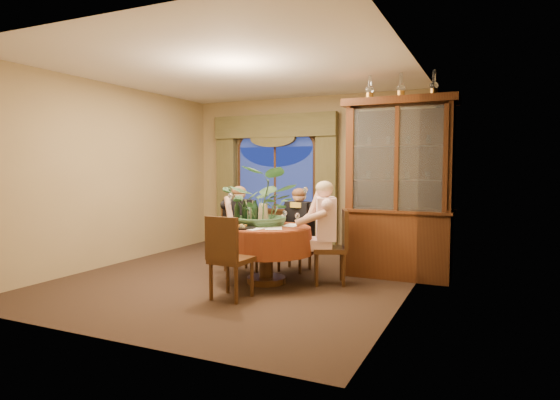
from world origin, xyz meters
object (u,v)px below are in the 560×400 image
at_px(person_back, 238,229).
at_px(olive_bowl, 271,225).
at_px(chair_back, 241,239).
at_px(person_pink, 326,232).
at_px(dining_table, 266,255).
at_px(china_cabinet, 399,189).
at_px(oil_lamp_right, 434,83).
at_px(chair_back_right, 294,238).
at_px(chair_front_left, 232,257).
at_px(wine_bottle_5, 246,212).
at_px(wine_bottle_0, 256,212).
at_px(stoneware_vase, 263,214).
at_px(person_scarf, 300,230).
at_px(chair_right, 329,247).
at_px(wine_bottle_3, 254,214).
at_px(wine_bottle_2, 245,213).
at_px(oil_lamp_left, 370,88).
at_px(oil_lamp_center, 401,86).
at_px(wine_bottle_4, 253,213).
at_px(wine_bottle_1, 237,213).
at_px(centerpiece_plant, 264,176).

distance_m(person_back, olive_bowl, 0.88).
bearing_deg(person_back, chair_back, 129.02).
relative_size(person_pink, person_back, 1.08).
distance_m(dining_table, china_cabinet, 2.03).
distance_m(oil_lamp_right, chair_back_right, 2.86).
distance_m(chair_front_left, person_back, 1.42).
height_order(person_back, wine_bottle_5, person_back).
relative_size(chair_back, wine_bottle_0, 2.91).
xyz_separation_m(stoneware_vase, wine_bottle_0, (-0.13, 0.02, 0.02)).
bearing_deg(chair_back_right, person_scarf, 147.14).
distance_m(chair_back_right, stoneware_vase, 0.85).
relative_size(chair_right, chair_front_left, 1.00).
xyz_separation_m(chair_front_left, wine_bottle_5, (-0.33, 0.93, 0.44)).
xyz_separation_m(china_cabinet, person_back, (-2.18, -0.61, -0.60)).
bearing_deg(chair_front_left, oil_lamp_right, 46.14).
bearing_deg(wine_bottle_5, dining_table, -16.86).
distance_m(person_scarf, wine_bottle_3, 0.91).
distance_m(wine_bottle_2, wine_bottle_5, 0.10).
relative_size(chair_right, wine_bottle_0, 2.91).
height_order(person_pink, wine_bottle_3, person_pink).
height_order(chair_right, stoneware_vase, stoneware_vase).
distance_m(chair_right, olive_bowl, 0.82).
bearing_deg(wine_bottle_2, chair_right, 15.16).
bearing_deg(oil_lamp_left, china_cabinet, 0.00).
bearing_deg(oil_lamp_center, wine_bottle_3, -146.62).
bearing_deg(stoneware_vase, oil_lamp_center, 30.39).
relative_size(chair_front_left, wine_bottle_4, 2.91).
distance_m(oil_lamp_center, wine_bottle_3, 2.62).
xyz_separation_m(chair_back_right, person_scarf, (0.12, -0.09, 0.13)).
height_order(dining_table, person_back, person_back).
bearing_deg(wine_bottle_5, chair_right, 10.03).
bearing_deg(wine_bottle_5, olive_bowl, -16.10).
height_order(chair_back_right, wine_bottle_4, wine_bottle_4).
relative_size(person_back, wine_bottle_5, 3.80).
xyz_separation_m(china_cabinet, chair_back_right, (-1.46, -0.21, -0.74)).
bearing_deg(wine_bottle_5, person_scarf, 50.01).
bearing_deg(person_back, person_pink, 117.69).
bearing_deg(chair_back_right, wine_bottle_2, 68.75).
distance_m(chair_back_right, wine_bottle_1, 1.09).
bearing_deg(wine_bottle_2, centerpiece_plant, 22.16).
height_order(china_cabinet, person_back, china_cabinet).
xyz_separation_m(chair_back, wine_bottle_3, (0.48, -0.49, 0.44)).
distance_m(oil_lamp_center, chair_back_right, 2.60).
bearing_deg(olive_bowl, person_pink, 26.15).
bearing_deg(wine_bottle_0, china_cabinet, 27.95).
bearing_deg(wine_bottle_0, wine_bottle_5, -172.53).
xyz_separation_m(oil_lamp_left, olive_bowl, (-1.01, -1.07, -1.84)).
bearing_deg(dining_table, chair_back, 145.00).
bearing_deg(oil_lamp_right, china_cabinet, 180.00).
xyz_separation_m(oil_lamp_center, wine_bottle_4, (-1.72, -1.03, -1.70)).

